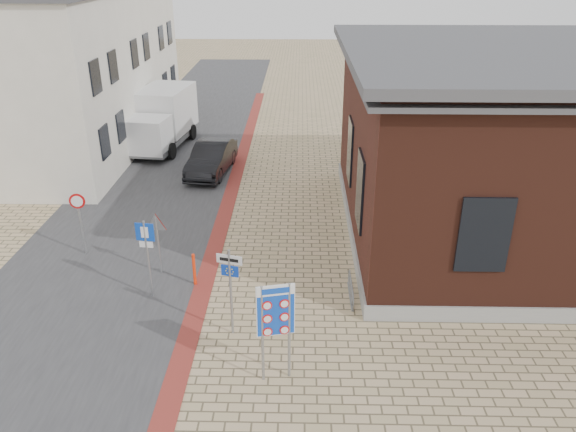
% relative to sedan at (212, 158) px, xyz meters
% --- Properties ---
extents(ground, '(120.00, 120.00, 0.00)m').
position_rel_sedan_xyz_m(ground, '(3.20, -12.96, -0.74)').
color(ground, tan).
rests_on(ground, ground).
extents(road_strip, '(7.00, 60.00, 0.02)m').
position_rel_sedan_xyz_m(road_strip, '(-2.30, 2.04, -0.73)').
color(road_strip, '#38383A').
rests_on(road_strip, ground).
extents(curb_strip, '(0.60, 40.00, 0.02)m').
position_rel_sedan_xyz_m(curb_strip, '(1.20, -2.96, -0.72)').
color(curb_strip, maroon).
rests_on(curb_strip, ground).
extents(brick_building, '(13.00, 13.00, 6.80)m').
position_rel_sedan_xyz_m(brick_building, '(12.19, -5.96, 2.75)').
color(brick_building, gray).
rests_on(brick_building, ground).
extents(townhouse_near, '(7.40, 6.40, 8.30)m').
position_rel_sedan_xyz_m(townhouse_near, '(-7.79, -0.96, 3.43)').
color(townhouse_near, beige).
rests_on(townhouse_near, ground).
extents(townhouse_mid, '(7.40, 6.40, 9.10)m').
position_rel_sedan_xyz_m(townhouse_mid, '(-7.79, 5.04, 3.83)').
color(townhouse_mid, beige).
rests_on(townhouse_mid, ground).
extents(townhouse_far, '(7.40, 6.40, 8.30)m').
position_rel_sedan_xyz_m(townhouse_far, '(-7.79, 11.04, 3.43)').
color(townhouse_far, beige).
rests_on(townhouse_far, ground).
extents(bike_rack, '(0.08, 1.80, 0.60)m').
position_rel_sedan_xyz_m(bike_rack, '(5.85, -10.76, -0.47)').
color(bike_rack, slate).
rests_on(bike_rack, ground).
extents(sedan, '(2.08, 4.63, 1.47)m').
position_rel_sedan_xyz_m(sedan, '(0.00, 0.00, 0.00)').
color(sedan, black).
rests_on(sedan, ground).
extents(box_truck, '(3.11, 6.14, 3.07)m').
position_rel_sedan_xyz_m(box_truck, '(-3.25, 3.98, 0.85)').
color(box_truck, slate).
rests_on(box_truck, ground).
extents(border_sign, '(0.91, 0.24, 2.71)m').
position_rel_sedan_xyz_m(border_sign, '(3.70, -14.46, 1.21)').
color(border_sign, gray).
rests_on(border_sign, ground).
extents(essen_sign, '(0.70, 0.22, 2.64)m').
position_rel_sedan_xyz_m(essen_sign, '(2.41, -12.66, 1.03)').
color(essen_sign, gray).
rests_on(essen_sign, ground).
extents(parking_sign, '(0.57, 0.12, 2.58)m').
position_rel_sedan_xyz_m(parking_sign, '(-0.30, -10.84, 1.03)').
color(parking_sign, gray).
rests_on(parking_sign, ground).
extents(yield_sign, '(0.75, 0.10, 2.12)m').
position_rel_sedan_xyz_m(yield_sign, '(-0.34, -9.46, 0.86)').
color(yield_sign, gray).
rests_on(yield_sign, ground).
extents(speed_sign, '(0.54, 0.08, 2.30)m').
position_rel_sedan_xyz_m(speed_sign, '(-3.30, -8.19, 0.80)').
color(speed_sign, gray).
rests_on(speed_sign, ground).
extents(bollard, '(0.10, 0.10, 1.10)m').
position_rel_sedan_xyz_m(bollard, '(0.92, -10.16, -0.18)').
color(bollard, '#FB330D').
rests_on(bollard, ground).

